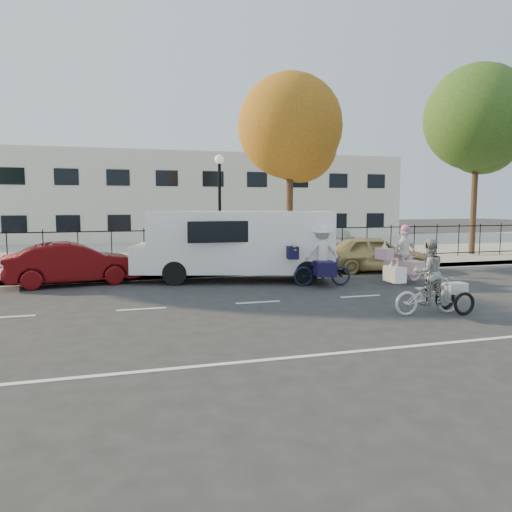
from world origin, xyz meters
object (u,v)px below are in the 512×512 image
object	(u,v)px
zebra_trike	(428,285)
white_van	(238,243)
lot_car_d	(338,241)
gold_sedan	(374,254)
bull_bike	(321,262)
lot_car_c	(227,240)
red_sedan	(73,263)
lamppost	(220,190)
unicorn_bike	(403,261)

from	to	relation	value
zebra_trike	white_van	xyz separation A→B (m)	(-2.97, 6.27, 0.60)
lot_car_d	zebra_trike	bearing A→B (deg)	-89.07
white_van	gold_sedan	bearing A→B (deg)	22.73
bull_bike	lot_car_c	world-z (taller)	bull_bike
red_sedan	lot_car_c	world-z (taller)	lot_car_c
bull_bike	gold_sedan	xyz separation A→B (m)	(3.28, 2.46, -0.08)
white_van	bull_bike	bearing A→B (deg)	-22.76
bull_bike	lot_car_d	xyz separation A→B (m)	(4.44, 7.92, 0.01)
white_van	red_sedan	xyz separation A→B (m)	(-5.28, 0.70, -0.61)
gold_sedan	lot_car_d	xyz separation A→B (m)	(1.16, 5.46, 0.09)
gold_sedan	lot_car_c	size ratio (longest dim) A/B	1.00
lamppost	white_van	world-z (taller)	lamppost
zebra_trike	lot_car_d	size ratio (longest dim) A/B	0.56
bull_bike	gold_sedan	distance (m)	4.10
gold_sedan	lot_car_d	world-z (taller)	lot_car_d
white_van	lot_car_c	size ratio (longest dim) A/B	1.73
lamppost	bull_bike	bearing A→B (deg)	-65.39
red_sedan	white_van	bearing A→B (deg)	-106.27
lamppost	white_van	size ratio (longest dim) A/B	0.62
gold_sedan	lot_car_d	bearing A→B (deg)	-1.57
zebra_trike	bull_bike	world-z (taller)	bull_bike
bull_bike	lot_car_c	bearing A→B (deg)	15.33
lamppost	unicorn_bike	distance (m)	7.49
lamppost	red_sedan	distance (m)	6.29
zebra_trike	unicorn_bike	distance (m)	4.77
white_van	gold_sedan	size ratio (longest dim) A/B	1.73
red_sedan	unicorn_bike	bearing A→B (deg)	-113.30
unicorn_bike	bull_bike	xyz separation A→B (m)	(-2.84, 0.20, 0.06)
zebra_trike	lot_car_c	distance (m)	13.70
lot_car_c	unicorn_bike	bearing A→B (deg)	-62.71
lot_car_c	red_sedan	bearing A→B (deg)	-129.51
red_sedan	zebra_trike	bearing A→B (deg)	-138.94
bull_bike	gold_sedan	bearing A→B (deg)	-43.30
red_sedan	lot_car_c	size ratio (longest dim) A/B	1.02
zebra_trike	unicorn_bike	bearing A→B (deg)	-25.06
lot_car_d	unicorn_bike	bearing A→B (deg)	-83.49
lamppost	bull_bike	world-z (taller)	lamppost
bull_bike	lot_car_d	size ratio (longest dim) A/B	0.57
gold_sedan	lot_car_c	xyz separation A→B (m)	(-4.16, 6.66, 0.13)
lot_car_d	gold_sedan	bearing A→B (deg)	-84.36
lamppost	bull_bike	xyz separation A→B (m)	(2.20, -4.79, -2.35)
gold_sedan	lamppost	bearing A→B (deg)	77.31
white_van	lot_car_d	size ratio (longest dim) A/B	1.90
red_sedan	lot_car_c	distance (m)	9.39
unicorn_bike	gold_sedan	bearing A→B (deg)	-22.62
zebra_trike	unicorn_bike	size ratio (longest dim) A/B	1.06
zebra_trike	red_sedan	xyz separation A→B (m)	(-8.24, 6.97, -0.00)
unicorn_bike	white_van	distance (m)	5.50
red_sedan	gold_sedan	bearing A→B (deg)	-98.89
unicorn_bike	lot_car_d	bearing A→B (deg)	-24.43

